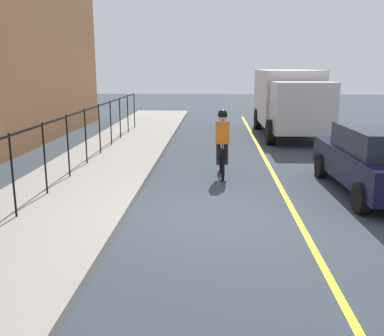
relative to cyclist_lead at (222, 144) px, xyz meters
name	(u,v)px	position (x,y,z in m)	size (l,w,h in m)	color
ground_plane	(216,217)	(-3.31, 0.15, -0.91)	(80.00, 80.00, 0.00)	#333B43
lane_line_centre	(297,219)	(-3.31, -1.45, -0.91)	(36.00, 0.12, 0.01)	yellow
sidewalk	(49,211)	(-3.31, 3.55, -0.84)	(40.00, 3.20, 0.15)	gray
iron_fence	(43,142)	(-2.31, 3.95, 0.40)	(22.02, 0.04, 1.60)	black
cyclist_lead	(222,144)	(0.00, 0.00, 0.00)	(1.71, 0.37, 1.83)	black
patrol_sedan	(378,159)	(-1.44, -3.58, -0.09)	(4.46, 2.05, 1.58)	black
box_truck_background	(289,99)	(7.71, -3.01, 0.64)	(6.75, 2.63, 2.78)	silver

